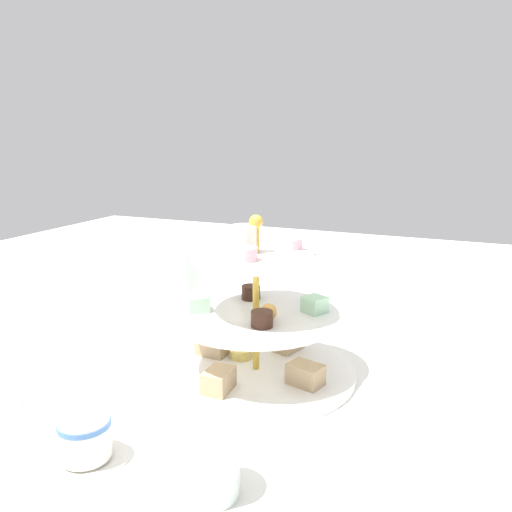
% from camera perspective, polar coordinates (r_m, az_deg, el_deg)
% --- Properties ---
extents(ground_plane, '(2.40, 2.40, 0.00)m').
position_cam_1_polar(ground_plane, '(0.82, -0.00, -12.72)').
color(ground_plane, silver).
extents(tiered_serving_stand, '(0.30, 0.30, 0.25)m').
position_cam_1_polar(tiered_serving_stand, '(0.79, -0.03, -7.79)').
color(tiered_serving_stand, white).
rests_on(tiered_serving_stand, ground_plane).
extents(water_glass_tall_right, '(0.07, 0.07, 0.14)m').
position_cam_1_polar(water_glass_tall_right, '(1.02, -7.69, -3.36)').
color(water_glass_tall_right, silver).
rests_on(water_glass_tall_right, ground_plane).
extents(water_glass_short_left, '(0.06, 0.06, 0.07)m').
position_cam_1_polar(water_glass_short_left, '(0.57, -5.20, -21.60)').
color(water_glass_short_left, silver).
rests_on(water_glass_short_left, ground_plane).
extents(teacup_with_saucer, '(0.09, 0.09, 0.05)m').
position_cam_1_polar(teacup_with_saucer, '(0.65, -18.02, -18.59)').
color(teacup_with_saucer, white).
rests_on(teacup_with_saucer, ground_plane).
extents(butter_knife_left, '(0.16, 0.08, 0.00)m').
position_cam_1_polar(butter_knife_left, '(1.04, 13.98, -7.25)').
color(butter_knife_left, silver).
rests_on(butter_knife_left, ground_plane).
extents(butter_knife_right, '(0.08, 0.16, 0.00)m').
position_cam_1_polar(butter_knife_right, '(0.86, -22.49, -12.17)').
color(butter_knife_right, silver).
rests_on(butter_knife_right, ground_plane).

